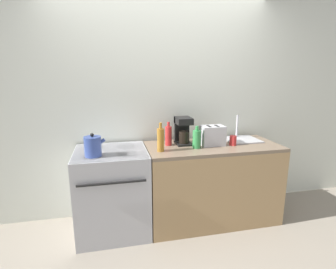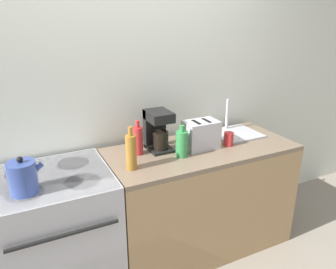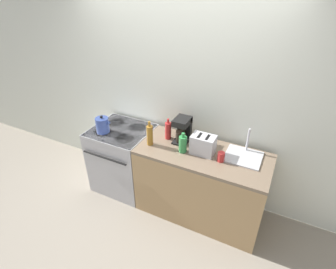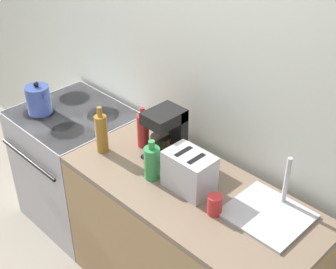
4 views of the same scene
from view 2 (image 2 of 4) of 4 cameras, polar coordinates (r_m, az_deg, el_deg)
wall_back at (r=2.55m, az=-8.83°, el=7.42°), size 8.00×0.05×2.60m
stove at (r=2.44m, az=-18.42°, el=-16.05°), size 0.73×0.72×0.89m
counter_block at (r=2.74m, az=5.54°, el=-10.88°), size 1.47×0.66×0.89m
kettle at (r=2.05m, az=-23.92°, el=-6.84°), size 0.20×0.16×0.23m
toaster at (r=2.49m, az=5.77°, el=-0.03°), size 0.26×0.17×0.21m
coffee_maker at (r=2.45m, az=-1.82°, el=1.02°), size 0.17×0.22×0.30m
sink_tray at (r=2.85m, az=11.56°, el=0.38°), size 0.38×0.35×0.28m
bottle_amber at (r=2.15m, az=-6.45°, el=-2.99°), size 0.07×0.07×0.29m
bottle_red at (r=2.38m, az=-5.26°, el=-0.99°), size 0.07×0.07×0.26m
bottle_green at (r=2.34m, az=2.40°, el=-1.57°), size 0.09×0.09×0.24m
cup_red at (r=2.59m, az=10.50°, el=-0.77°), size 0.08×0.08×0.11m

